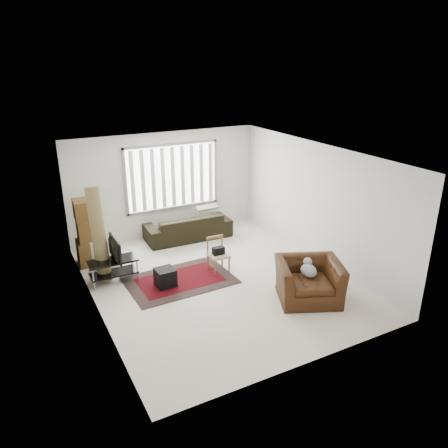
% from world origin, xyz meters
% --- Properties ---
extents(room, '(6.00, 6.02, 2.71)m').
position_xyz_m(room, '(0.03, 0.51, 1.76)').
color(room, beige).
rests_on(room, ground).
extents(persian_rug, '(2.22, 1.51, 0.02)m').
position_xyz_m(persian_rug, '(-0.71, 0.39, 0.01)').
color(persian_rug, black).
rests_on(persian_rug, ground).
extents(tv_stand, '(1.01, 0.45, 0.50)m').
position_xyz_m(tv_stand, '(-1.95, 0.99, 0.36)').
color(tv_stand, black).
rests_on(tv_stand, ground).
extents(tv, '(0.11, 0.81, 0.47)m').
position_xyz_m(tv, '(-1.95, 0.99, 0.74)').
color(tv, black).
rests_on(tv, tv_stand).
extents(subwoofer, '(0.39, 0.39, 0.38)m').
position_xyz_m(subwoofer, '(-1.07, 0.30, 0.21)').
color(subwoofer, black).
rests_on(subwoofer, persian_rug).
extents(moving_boxes, '(0.64, 0.58, 1.51)m').
position_xyz_m(moving_boxes, '(-2.15, 2.14, 0.70)').
color(moving_boxes, brown).
rests_on(moving_boxes, ground).
extents(white_flatpack, '(0.55, 0.21, 0.70)m').
position_xyz_m(white_flatpack, '(-1.98, 1.56, 0.35)').
color(white_flatpack, silver).
rests_on(white_flatpack, ground).
extents(rolled_rug, '(0.30, 0.72, 1.99)m').
position_xyz_m(rolled_rug, '(-2.11, 1.31, 0.99)').
color(rolled_rug, brown).
rests_on(rolled_rug, ground).
extents(sofa, '(2.24, 1.04, 0.85)m').
position_xyz_m(sofa, '(0.37, 2.45, 0.42)').
color(sofa, black).
rests_on(sofa, ground).
extents(side_chair, '(0.43, 0.43, 0.77)m').
position_xyz_m(side_chair, '(0.21, 0.43, 0.43)').
color(side_chair, tan).
rests_on(side_chair, ground).
extents(armchair, '(1.53, 1.45, 0.89)m').
position_xyz_m(armchair, '(1.22, -1.45, 0.45)').
color(armchair, '#361B0B').
rests_on(armchair, ground).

